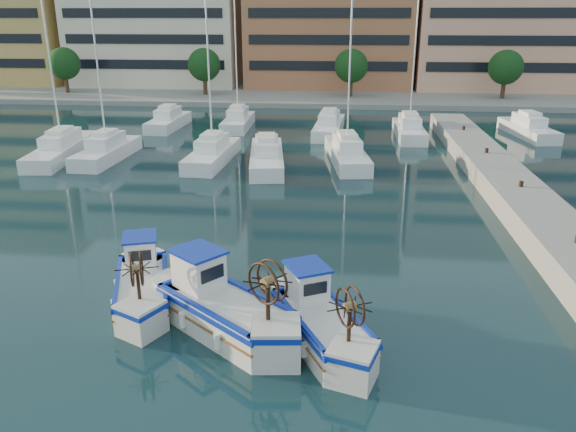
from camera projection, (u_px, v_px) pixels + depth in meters
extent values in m
plane|color=#17393C|center=(238.00, 328.00, 18.93)|extent=(300.00, 300.00, 0.00)
cube|color=gray|center=(558.00, 238.00, 25.01)|extent=(3.00, 60.00, 1.20)
cube|color=gray|center=(322.00, 85.00, 81.57)|extent=(180.00, 40.00, 0.60)
cube|color=beige|center=(158.00, 6.00, 78.19)|extent=(23.00, 14.00, 21.00)
cube|color=black|center=(141.00, 5.00, 71.63)|extent=(21.16, 0.12, 18.90)
cube|color=#ECA683|center=(506.00, 2.00, 73.65)|extent=(23.00, 14.00, 22.00)
cube|color=black|center=(521.00, 0.00, 67.09)|extent=(21.16, 0.12, 19.80)
cylinder|color=#3F2B19|center=(67.00, 85.00, 71.50)|extent=(0.50, 0.50, 3.00)
sphere|color=#19471A|center=(64.00, 64.00, 70.59)|extent=(4.00, 4.00, 4.00)
cylinder|color=#3F2B19|center=(205.00, 87.00, 69.83)|extent=(0.50, 0.50, 3.00)
sphere|color=#19471A|center=(204.00, 65.00, 68.91)|extent=(4.00, 4.00, 4.00)
cylinder|color=#3F2B19|center=(350.00, 89.00, 68.15)|extent=(0.50, 0.50, 3.00)
sphere|color=#19471A|center=(351.00, 66.00, 67.24)|extent=(4.00, 4.00, 4.00)
cylinder|color=#3F2B19|center=(503.00, 91.00, 66.48)|extent=(0.50, 0.50, 3.00)
sphere|color=#19471A|center=(506.00, 67.00, 65.56)|extent=(4.00, 4.00, 4.00)
cube|color=white|center=(62.00, 150.00, 41.60)|extent=(3.37, 10.45, 1.00)
cylinder|color=silver|center=(52.00, 74.00, 39.74)|extent=(0.12, 0.12, 11.00)
cube|color=white|center=(107.00, 153.00, 40.85)|extent=(2.43, 8.07, 1.00)
cylinder|color=silver|center=(99.00, 76.00, 38.99)|extent=(0.12, 0.12, 11.00)
cube|color=white|center=(213.00, 155.00, 40.11)|extent=(2.57, 8.47, 1.00)
cylinder|color=silver|center=(209.00, 77.00, 38.25)|extent=(0.12, 0.12, 11.00)
cube|color=white|center=(267.00, 158.00, 39.29)|extent=(3.42, 9.49, 1.00)
cube|color=white|center=(347.00, 155.00, 40.22)|extent=(3.48, 9.30, 1.00)
cylinder|color=silver|center=(349.00, 77.00, 38.36)|extent=(0.12, 0.12, 11.00)
cube|color=white|center=(169.00, 123.00, 52.30)|extent=(2.42, 7.60, 1.00)
cube|color=white|center=(238.00, 123.00, 52.19)|extent=(2.37, 7.47, 1.00)
cylinder|color=silver|center=(236.00, 62.00, 50.34)|extent=(0.12, 0.12, 11.00)
cube|color=white|center=(329.00, 128.00, 49.97)|extent=(2.71, 9.25, 1.00)
cube|color=white|center=(409.00, 131.00, 48.38)|extent=(2.27, 8.12, 1.00)
cylinder|color=silver|center=(414.00, 66.00, 46.52)|extent=(0.12, 0.12, 11.00)
cube|color=white|center=(528.00, 130.00, 48.80)|extent=(3.29, 8.42, 1.00)
cube|color=silver|center=(143.00, 291.00, 20.38)|extent=(3.00, 4.52, 1.04)
cube|color=#0C259D|center=(142.00, 281.00, 20.24)|extent=(3.09, 4.66, 0.16)
cube|color=blue|center=(142.00, 283.00, 20.26)|extent=(2.49, 4.00, 0.06)
cube|color=white|center=(141.00, 251.00, 21.11)|extent=(1.44, 1.57, 1.09)
cube|color=#0C259D|center=(139.00, 237.00, 20.91)|extent=(1.63, 1.75, 0.08)
cylinder|color=#331E14|center=(138.00, 286.00, 18.36)|extent=(0.12, 0.12, 1.15)
cylinder|color=brown|center=(137.00, 269.00, 18.15)|extent=(0.39, 0.36, 0.28)
torus|color=#331E14|center=(132.00, 269.00, 18.12)|extent=(0.43, 1.13, 1.16)
torus|color=#331E14|center=(141.00, 268.00, 18.18)|extent=(0.43, 1.13, 1.16)
cube|color=silver|center=(226.00, 316.00, 18.54)|extent=(5.01, 4.60, 1.20)
cube|color=#0C259D|center=(225.00, 304.00, 18.38)|extent=(5.16, 4.73, 0.18)
cube|color=blue|center=(225.00, 306.00, 18.41)|extent=(4.35, 3.95, 0.07)
cube|color=white|center=(199.00, 270.00, 19.03)|extent=(1.94, 1.90, 1.25)
cube|color=#0C259D|center=(198.00, 251.00, 18.79)|extent=(2.18, 2.14, 0.09)
cylinder|color=#331E14|center=(268.00, 303.00, 16.76)|extent=(0.14, 0.14, 1.32)
cylinder|color=brown|center=(268.00, 282.00, 16.52)|extent=(0.48, 0.48, 0.32)
torus|color=#331E14|center=(263.00, 284.00, 16.41)|extent=(1.09, 0.90, 1.33)
torus|color=#331E14|center=(272.00, 280.00, 16.63)|extent=(1.09, 0.90, 1.33)
cube|color=silver|center=(322.00, 329.00, 17.90)|extent=(3.54, 4.58, 1.05)
cube|color=#0C259D|center=(322.00, 318.00, 17.76)|extent=(3.64, 4.72, 0.16)
cube|color=blue|center=(322.00, 320.00, 17.78)|extent=(2.99, 4.02, 0.06)
cube|color=white|center=(307.00, 283.00, 18.59)|extent=(1.58, 1.67, 1.11)
cube|color=#0C259D|center=(307.00, 266.00, 18.38)|extent=(1.78, 1.87, 0.08)
cylinder|color=#331E14|center=(349.00, 326.00, 15.94)|extent=(0.12, 0.12, 1.17)
cylinder|color=brown|center=(350.00, 307.00, 15.73)|extent=(0.41, 0.40, 0.28)
torus|color=#331E14|center=(345.00, 308.00, 15.68)|extent=(0.60, 1.08, 1.18)
torus|color=#331E14|center=(355.00, 306.00, 15.78)|extent=(0.60, 1.08, 1.18)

